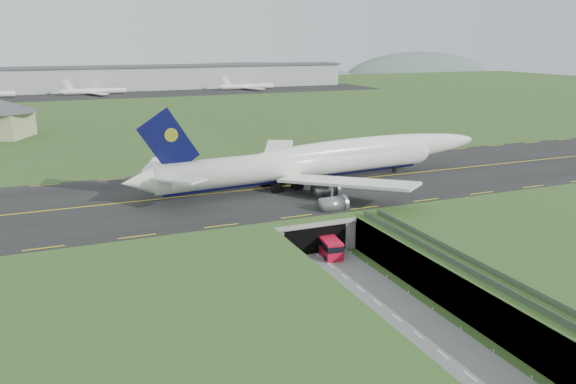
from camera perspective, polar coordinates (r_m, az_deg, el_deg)
name	(u,v)px	position (r m, az deg, el deg)	size (l,w,h in m)	color
ground	(336,271)	(93.85, 4.90, -7.98)	(900.00, 900.00, 0.00)	#304F1F
airfield_deck	(336,254)	(92.71, 4.94, -6.28)	(800.00, 800.00, 6.00)	gray
trench_road	(358,288)	(87.80, 7.17, -9.67)	(12.00, 75.00, 0.20)	slate
taxiway	(266,188)	(120.54, -2.22, 0.37)	(800.00, 44.00, 0.18)	black
tunnel_portal	(296,222)	(106.81, 0.84, -3.11)	(17.00, 22.30, 6.00)	gray
guideway	(470,274)	(83.03, 18.00, -7.89)	(3.00, 53.00, 7.05)	#A8A8A3
jumbo_jet	(325,160)	(124.93, 3.79, 3.27)	(88.73, 57.88, 19.22)	white
shuttle_tram	(329,246)	(99.59, 4.14, -5.47)	(4.04, 8.29, 3.24)	red
service_building	(0,115)	(205.98, -27.25, 6.98)	(30.77, 30.77, 12.70)	tan
cargo_terminal	(120,78)	(378.67, -16.66, 11.04)	(320.00, 67.00, 15.60)	#B2B2B2
distant_hills	(180,88)	(518.72, -10.95, 10.33)	(700.00, 91.00, 60.00)	#566761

